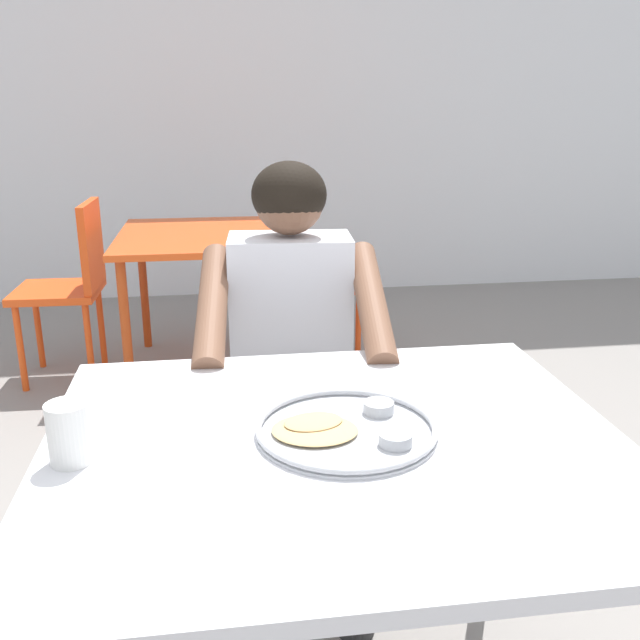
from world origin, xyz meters
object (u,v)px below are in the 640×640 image
table_foreground (336,476)px  drinking_cup (69,431)px  chair_foreground (289,377)px  table_background_red (203,250)px  chair_red_right (318,270)px  thali_tray (345,428)px  chair_red_left (73,278)px  diner_foreground (292,340)px

table_foreground → drinking_cup: (-0.46, -0.02, 0.13)m
chair_foreground → table_background_red: (-0.28, 1.42, 0.12)m
chair_foreground → chair_red_right: (0.29, 1.42, -0.00)m
drinking_cup → thali_tray: bearing=4.3°
chair_red_left → chair_red_right: chair_red_right is taller
table_foreground → drinking_cup: 0.48m
table_foreground → chair_foreground: 0.91m
table_foreground → table_background_red: (-0.28, 2.31, -0.04)m
table_foreground → chair_red_left: size_ratio=1.21×
drinking_cup → table_background_red: size_ratio=0.12×
table_foreground → drinking_cup: drinking_cup is taller
table_foreground → chair_red_right: (0.29, 2.31, -0.17)m
drinking_cup → chair_red_right: bearing=72.0°
chair_red_right → table_background_red: bearing=-179.9°
chair_foreground → chair_red_right: bearing=78.4°
table_background_red → chair_red_left: bearing=-179.8°
thali_tray → chair_red_left: bearing=112.2°
chair_foreground → table_background_red: bearing=101.3°
table_foreground → diner_foreground: diner_foreground is taller
thali_tray → diner_foreground: diner_foreground is taller
table_background_red → table_foreground: bearing=-83.0°
table_foreground → diner_foreground: size_ratio=0.89×
chair_foreground → chair_red_left: bearing=122.9°
diner_foreground → table_background_red: diner_foreground is taller
diner_foreground → chair_red_left: diner_foreground is taller
drinking_cup → chair_red_left: (-0.45, 2.32, -0.30)m
table_foreground → diner_foreground: 0.67m
thali_tray → table_background_red: size_ratio=0.36×
diner_foreground → chair_red_right: bearing=79.5°
chair_red_right → chair_red_left: bearing=-179.9°
thali_tray → diner_foreground: size_ratio=0.28×
table_background_red → chair_foreground: bearing=-78.7°
table_foreground → table_background_red: 2.33m
drinking_cup → table_background_red: drinking_cup is taller
table_foreground → chair_red_left: 2.49m
table_foreground → thali_tray: bearing=43.1°
chair_foreground → chair_red_right: size_ratio=1.00×
thali_tray → chair_red_left: chair_red_left is taller
drinking_cup → diner_foreground: size_ratio=0.09×
table_background_red → chair_red_right: chair_red_right is taller
diner_foreground → drinking_cup: bearing=-123.4°
table_foreground → chair_red_left: chair_red_left is taller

